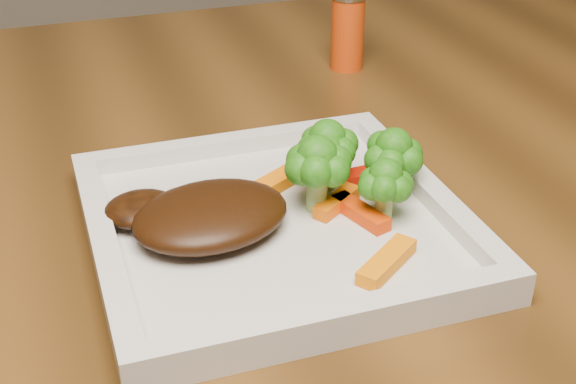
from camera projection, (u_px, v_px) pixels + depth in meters
name	position (u px, v px, depth m)	size (l,w,h in m)	color
plate	(275.00, 230.00, 0.60)	(0.27, 0.27, 0.01)	silver
steak	(210.00, 215.00, 0.58)	(0.12, 0.09, 0.03)	black
broccoli_0	(327.00, 149.00, 0.63)	(0.06, 0.06, 0.07)	#347213
broccoli_1	(393.00, 159.00, 0.62)	(0.05, 0.05, 0.06)	#116911
broccoli_2	(385.00, 185.00, 0.59)	(0.05, 0.05, 0.06)	#185E0F
broccoli_3	(317.00, 174.00, 0.60)	(0.06, 0.06, 0.06)	#1A6B11
carrot_0	(387.00, 262.00, 0.55)	(0.06, 0.02, 0.01)	orange
carrot_3	(374.00, 174.00, 0.66)	(0.06, 0.02, 0.01)	red
carrot_4	(282.00, 179.00, 0.65)	(0.06, 0.02, 0.01)	orange
carrot_5	(360.00, 212.00, 0.60)	(0.05, 0.01, 0.01)	#DA3703
carrot_6	(337.00, 202.00, 0.62)	(0.05, 0.01, 0.01)	#F26203
spice_shaker	(348.00, 28.00, 0.89)	(0.04, 0.04, 0.09)	#D03D0B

